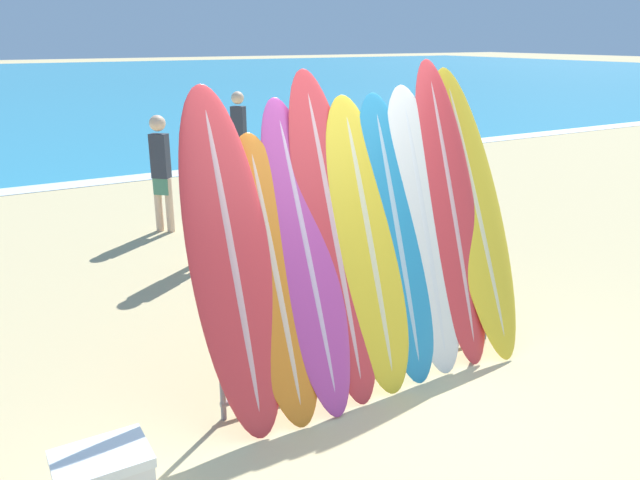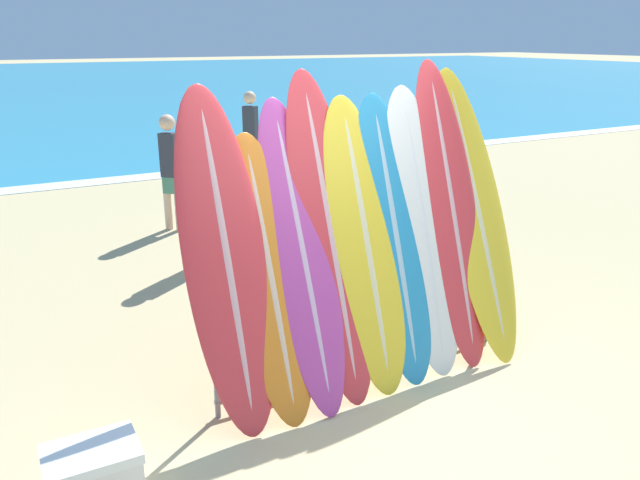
% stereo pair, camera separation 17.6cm
% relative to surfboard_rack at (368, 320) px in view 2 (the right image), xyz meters
% --- Properties ---
extents(ground_plane, '(160.00, 160.00, 0.00)m').
position_rel_surfboard_rack_xyz_m(ground_plane, '(-0.12, -0.65, -0.48)').
color(ground_plane, tan).
extents(ocean_water, '(120.00, 60.00, 0.01)m').
position_rel_surfboard_rack_xyz_m(ocean_water, '(-0.12, 37.59, -0.48)').
color(ocean_water, teal).
rests_on(ocean_water, ground_plane).
extents(surfboard_rack, '(2.56, 0.04, 0.89)m').
position_rel_surfboard_rack_xyz_m(surfboard_rack, '(0.00, 0.00, 0.00)').
color(surfboard_rack, slate).
rests_on(surfboard_rack, ground_plane).
extents(surfboard_slot_0, '(0.59, 0.93, 2.31)m').
position_rel_surfboard_rack_xyz_m(surfboard_slot_0, '(-1.12, 0.06, 0.67)').
color(surfboard_slot_0, red).
rests_on(surfboard_slot_0, ground_plane).
extents(surfboard_slot_1, '(0.53, 0.87, 1.97)m').
position_rel_surfboard_rack_xyz_m(surfboard_slot_1, '(-0.82, 0.02, 0.50)').
color(surfboard_slot_1, orange).
rests_on(surfboard_slot_1, ground_plane).
extents(surfboard_slot_2, '(0.51, 1.02, 2.20)m').
position_rel_surfboard_rack_xyz_m(surfboard_slot_2, '(-0.55, 0.06, 0.61)').
color(surfboard_slot_2, '#B23D8E').
rests_on(surfboard_slot_2, ground_plane).
extents(surfboard_slot_3, '(0.54, 0.97, 2.39)m').
position_rel_surfboard_rack_xyz_m(surfboard_slot_3, '(-0.29, 0.09, 0.71)').
color(surfboard_slot_3, red).
rests_on(surfboard_slot_3, ground_plane).
extents(surfboard_slot_4, '(0.60, 0.89, 2.19)m').
position_rel_surfboard_rack_xyz_m(surfboard_slot_4, '(-0.02, 0.05, 0.61)').
color(surfboard_slot_4, yellow).
rests_on(surfboard_slot_4, ground_plane).
extents(surfboard_slot_5, '(0.57, 0.84, 2.20)m').
position_rel_surfboard_rack_xyz_m(surfboard_slot_5, '(0.26, 0.05, 0.61)').
color(surfboard_slot_5, teal).
rests_on(surfboard_slot_5, ground_plane).
extents(surfboard_slot_6, '(0.60, 0.83, 2.24)m').
position_rel_surfboard_rack_xyz_m(surfboard_slot_6, '(0.54, 0.06, 0.64)').
color(surfboard_slot_6, silver).
rests_on(surfboard_slot_6, ground_plane).
extents(surfboard_slot_7, '(0.53, 0.92, 2.44)m').
position_rel_surfboard_rack_xyz_m(surfboard_slot_7, '(0.84, 0.09, 0.74)').
color(surfboard_slot_7, red).
rests_on(surfboard_slot_7, ground_plane).
extents(surfboard_slot_8, '(0.58, 1.11, 2.37)m').
position_rel_surfboard_rack_xyz_m(surfboard_slot_8, '(1.12, 0.10, 0.70)').
color(surfboard_slot_8, yellow).
rests_on(surfboard_slot_8, ground_plane).
extents(person_near_water, '(0.27, 0.27, 1.61)m').
position_rel_surfboard_rack_xyz_m(person_near_water, '(-0.27, 4.65, 0.39)').
color(person_near_water, beige).
rests_on(person_near_water, ground_plane).
extents(person_mid_beach, '(0.28, 0.24, 1.67)m').
position_rel_surfboard_rack_xyz_m(person_mid_beach, '(-0.25, 3.13, 0.43)').
color(person_mid_beach, beige).
rests_on(person_mid_beach, ground_plane).
extents(person_far_left, '(0.28, 0.29, 1.68)m').
position_rel_surfboard_rack_xyz_m(person_far_left, '(1.80, 6.81, 0.43)').
color(person_far_left, beige).
rests_on(person_far_left, ground_plane).
extents(cooler_box, '(0.53, 0.38, 0.35)m').
position_rel_surfboard_rack_xyz_m(cooler_box, '(-2.17, -0.46, -0.31)').
color(cooler_box, silver).
rests_on(cooler_box, ground_plane).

